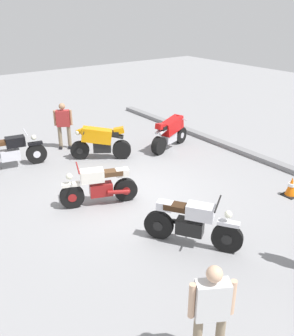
# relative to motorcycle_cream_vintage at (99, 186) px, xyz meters

# --- Properties ---
(ground_plane) EXTENTS (40.00, 40.00, 0.00)m
(ground_plane) POSITION_rel_motorcycle_cream_vintage_xyz_m (-0.07, 0.99, -0.49)
(ground_plane) COLOR gray
(curb_edge) EXTENTS (14.00, 0.30, 0.15)m
(curb_edge) POSITION_rel_motorcycle_cream_vintage_xyz_m (-0.07, 5.59, -0.41)
(curb_edge) COLOR gray
(curb_edge) RESTS_ON ground
(motorcycle_cream_vintage) EXTENTS (0.97, 1.88, 1.07)m
(motorcycle_cream_vintage) POSITION_rel_motorcycle_cream_vintage_xyz_m (0.00, 0.00, 0.00)
(motorcycle_cream_vintage) COLOR black
(motorcycle_cream_vintage) RESTS_ON ground
(motorcycle_orange_sportbike) EXTENTS (1.24, 1.73, 1.14)m
(motorcycle_orange_sportbike) POSITION_rel_motorcycle_cream_vintage_xyz_m (-2.59, 1.50, 0.11)
(motorcycle_orange_sportbike) COLOR black
(motorcycle_orange_sportbike) RESTS_ON ground
(motorcycle_red_sportbike) EXTENTS (0.87, 1.92, 1.14)m
(motorcycle_red_sportbike) POSITION_rel_motorcycle_cream_vintage_xyz_m (-1.99, 3.94, 0.11)
(motorcycle_red_sportbike) COLOR black
(motorcycle_red_sportbike) RESTS_ON ground
(motorcycle_black_cruiser) EXTENTS (0.78, 2.08, 1.09)m
(motorcycle_black_cruiser) POSITION_rel_motorcycle_cream_vintage_xyz_m (-3.57, -1.04, 0.03)
(motorcycle_black_cruiser) COLOR black
(motorcycle_black_cruiser) RESTS_ON ground
(motorcycle_silver_cruiser) EXTENTS (1.80, 1.27, 1.09)m
(motorcycle_silver_cruiser) POSITION_rel_motorcycle_cream_vintage_xyz_m (2.64, 0.68, 0.03)
(motorcycle_silver_cruiser) COLOR black
(motorcycle_silver_cruiser) RESTS_ON ground
(person_in_red_shirt) EXTENTS (0.48, 0.58, 1.59)m
(person_in_red_shirt) POSITION_rel_motorcycle_cream_vintage_xyz_m (-4.20, 1.00, 0.41)
(person_in_red_shirt) COLOR gray
(person_in_red_shirt) RESTS_ON ground
(person_in_white_shirt) EXTENTS (0.48, 0.60, 1.63)m
(person_in_white_shirt) POSITION_rel_motorcycle_cream_vintage_xyz_m (4.83, -1.02, 0.44)
(person_in_white_shirt) COLOR gray
(person_in_white_shirt) RESTS_ON ground
(traffic_cone) EXTENTS (0.36, 0.36, 0.53)m
(traffic_cone) POSITION_rel_motorcycle_cream_vintage_xyz_m (2.59, 4.26, -0.23)
(traffic_cone) COLOR black
(traffic_cone) RESTS_ON ground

